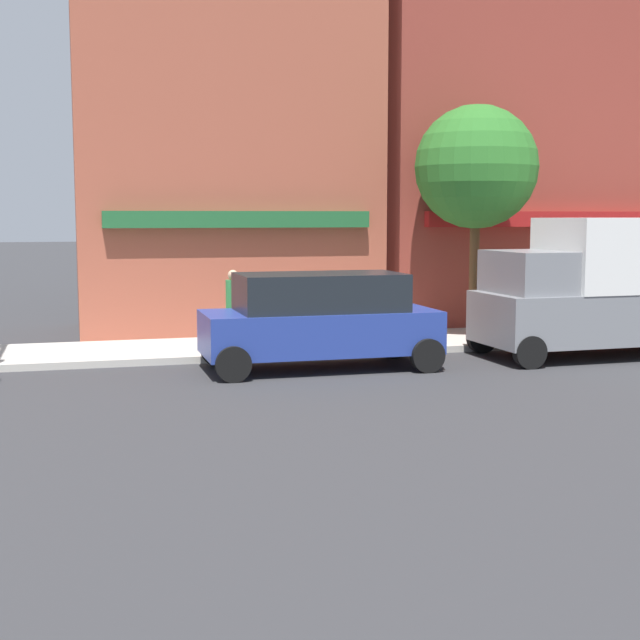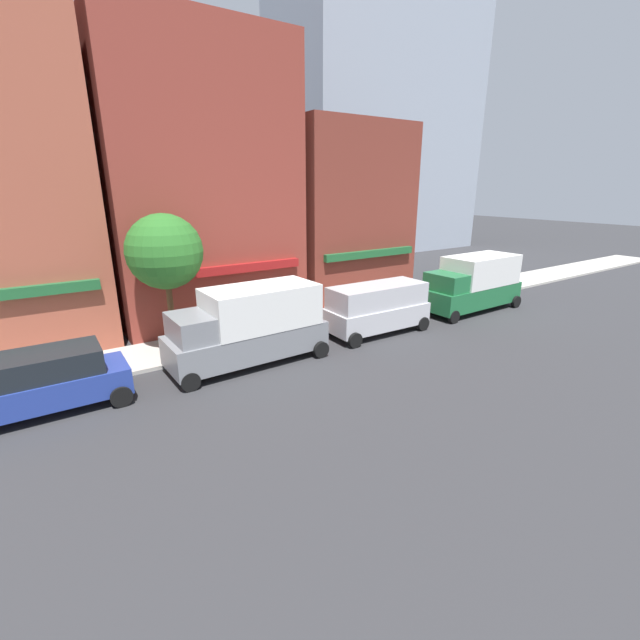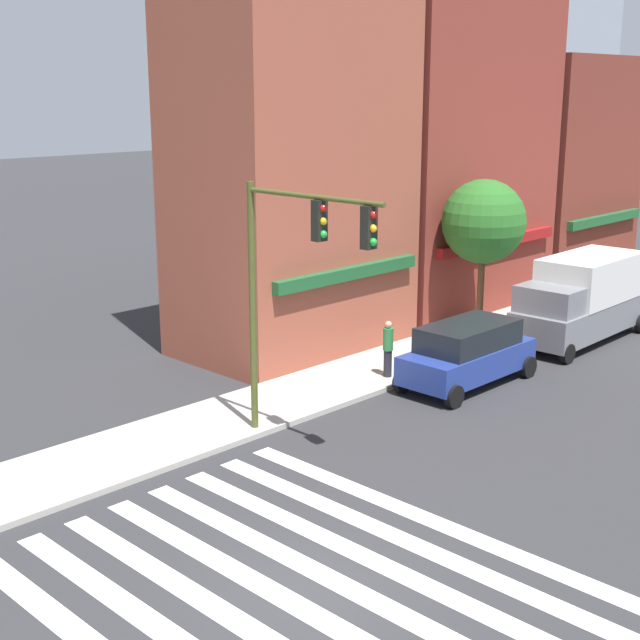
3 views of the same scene
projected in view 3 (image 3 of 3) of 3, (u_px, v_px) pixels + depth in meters
The scene contains 10 objects.
ground_plane at pixel (309, 589), 16.14m from camera, with size 200.00×200.00×0.00m, color #2D2D30.
sidewalk_left at pixel (87, 466), 21.20m from camera, with size 120.00×3.00×0.15m.
crosswalk_stripes at pixel (309, 589), 16.14m from camera, with size 7.84×10.80×0.01m.
storefront_row at pixel (432, 147), 34.90m from camera, with size 24.82×5.30×14.66m.
traffic_signal at pixel (295, 264), 21.25m from camera, with size 0.32×4.41×6.58m.
suv_blue at pixel (468, 352), 27.00m from camera, with size 4.70×2.12×1.94m.
box_truck_grey at pixel (582, 298), 31.62m from camera, with size 6.25×2.42×3.04m.
pedestrian_orange_vest at pixel (592, 284), 36.16m from camera, with size 0.32×0.32×1.77m.
pedestrian_green_top at pixel (388, 348), 27.34m from camera, with size 0.32×0.32×1.77m.
street_tree at pixel (484, 222), 31.32m from camera, with size 2.98×2.98×5.59m.
Camera 3 is at (-10.12, -10.22, 8.79)m, focal length 50.00 mm.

